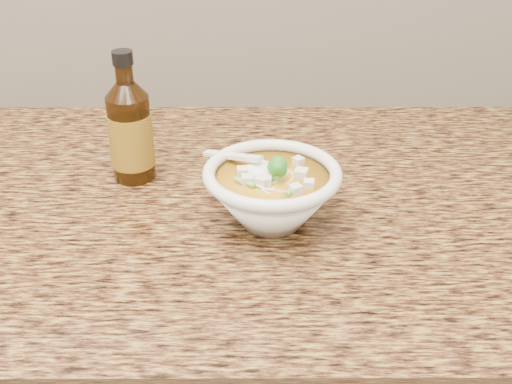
{
  "coord_description": "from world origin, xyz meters",
  "views": [
    {
      "loc": [
        0.3,
        0.91,
        1.35
      ],
      "look_at": [
        0.3,
        1.6,
        0.94
      ],
      "focal_mm": 45.0,
      "sensor_mm": 36.0,
      "label": 1
    }
  ],
  "objects": [
    {
      "name": "counter_slab",
      "position": [
        0.0,
        1.68,
        0.88
      ],
      "size": [
        4.0,
        0.68,
        0.04
      ],
      "primitive_type": "cube",
      "color": "olive",
      "rests_on": "cabinet"
    },
    {
      "name": "hot_sauce_bottle",
      "position": [
        0.13,
        1.72,
        0.97
      ],
      "size": [
        0.07,
        0.07,
        0.19
      ],
      "rotation": [
        0.0,
        0.0,
        0.13
      ],
      "color": "#361C07",
      "rests_on": "counter_slab"
    },
    {
      "name": "soup_bowl",
      "position": [
        0.32,
        1.6,
        0.94
      ],
      "size": [
        0.18,
        0.17,
        0.1
      ],
      "rotation": [
        0.0,
        0.0,
        0.15
      ],
      "color": "white",
      "rests_on": "counter_slab"
    }
  ]
}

